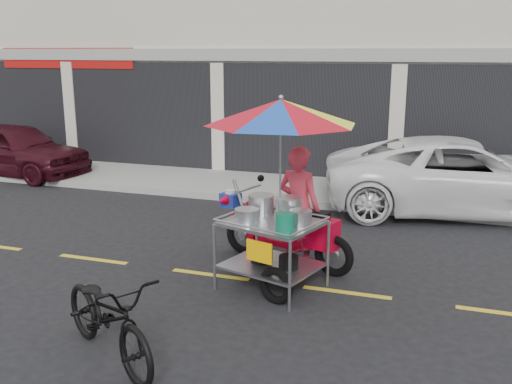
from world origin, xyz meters
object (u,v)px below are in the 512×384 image
(white_pickup, at_px, (462,176))
(near_bicycle, at_px, (108,316))
(food_vendor_rig, at_px, (285,165))
(maroon_sedan, at_px, (14,149))

(white_pickup, xyz_separation_m, near_bicycle, (-3.57, -7.22, -0.26))
(food_vendor_rig, bearing_deg, white_pickup, 78.53)
(maroon_sedan, relative_size, food_vendor_rig, 1.56)
(maroon_sedan, xyz_separation_m, white_pickup, (11.01, 0.00, 0.05))
(white_pickup, distance_m, food_vendor_rig, 5.19)
(near_bicycle, bearing_deg, food_vendor_rig, 9.51)
(maroon_sedan, bearing_deg, near_bicycle, -128.72)
(maroon_sedan, distance_m, near_bicycle, 10.36)
(maroon_sedan, bearing_deg, white_pickup, -84.57)
(near_bicycle, xyz_separation_m, food_vendor_rig, (1.14, 2.72, 1.17))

